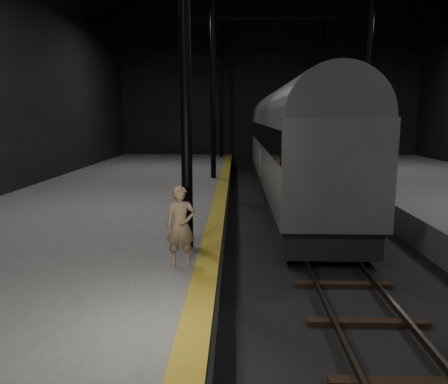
{
  "coord_description": "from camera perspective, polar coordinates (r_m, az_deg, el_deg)",
  "views": [
    {
      "loc": [
        -2.64,
        -14.18,
        4.12
      ],
      "look_at": [
        -2.98,
        -2.0,
        2.0
      ],
      "focal_mm": 35.0,
      "sensor_mm": 36.0,
      "label": 1
    }
  ],
  "objects": [
    {
      "name": "train",
      "position": [
        21.47,
        8.72,
        6.83
      ],
      "size": [
        3.03,
        20.26,
        5.41
      ],
      "color": "gray",
      "rests_on": "ground"
    },
    {
      "name": "platform_left",
      "position": [
        15.42,
        -16.86,
        -4.14
      ],
      "size": [
        9.0,
        43.8,
        1.0
      ],
      "primitive_type": "cube",
      "color": "#545452",
      "rests_on": "ground"
    },
    {
      "name": "woman",
      "position": [
        9.24,
        -5.67,
        -4.41
      ],
      "size": [
        0.69,
        0.53,
        1.7
      ],
      "primitive_type": "imported",
      "rotation": [
        0.0,
        0.0,
        0.21
      ],
      "color": "#93795A",
      "rests_on": "platform_left"
    },
    {
      "name": "tactile_strip",
      "position": [
        14.53,
        -0.84,
        -2.51
      ],
      "size": [
        0.5,
        43.8,
        0.01
      ],
      "primitive_type": "cube",
      "color": "brown",
      "rests_on": "platform_left"
    },
    {
      "name": "track",
      "position": [
        14.98,
        11.76,
        -6.03
      ],
      "size": [
        2.4,
        43.0,
        0.24
      ],
      "color": "#3F3328",
      "rests_on": "ground"
    },
    {
      "name": "ground",
      "position": [
        15.0,
        11.75,
        -6.28
      ],
      "size": [
        44.0,
        44.0,
        0.0
      ],
      "primitive_type": "plane",
      "color": "black",
      "rests_on": "ground"
    }
  ]
}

